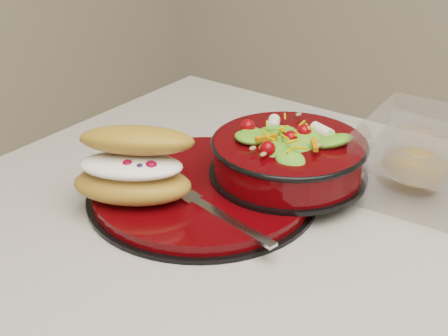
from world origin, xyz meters
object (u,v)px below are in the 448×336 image
Objects in this scene: croissant at (135,166)px; salad_bowl at (289,152)px; fork at (217,213)px; dinner_plate at (203,190)px.

salad_bowl is at bearing 22.65° from croissant.
croissant is (-0.12, -0.16, 0.01)m from salad_bowl.
salad_bowl is 1.25× the size of croissant.
fork is at bearing -97.05° from salad_bowl.
croissant is 0.12m from fork.
fork is (-0.02, -0.14, -0.03)m from salad_bowl.
fork reaches higher than dinner_plate.
fork is at bearing -16.79° from croissant.
croissant is 0.96× the size of fork.
croissant reaches higher than dinner_plate.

